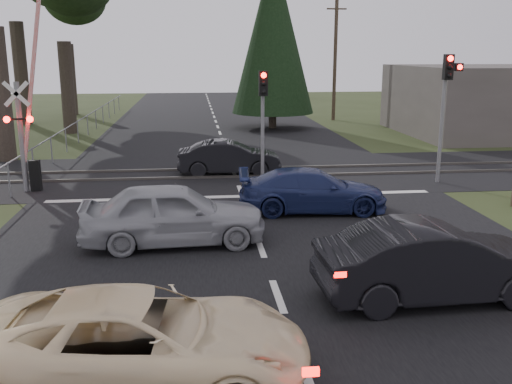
{
  "coord_description": "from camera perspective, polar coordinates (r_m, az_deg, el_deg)",
  "views": [
    {
      "loc": [
        -1.6,
        -10.48,
        4.75
      ],
      "look_at": [
        -0.05,
        3.53,
        1.3
      ],
      "focal_mm": 40.0,
      "sensor_mm": 36.0,
      "label": 1
    }
  ],
  "objects": [
    {
      "name": "rail_near",
      "position": [
        22.24,
        -2.04,
        1.55
      ],
      "size": [
        120.0,
        0.12,
        0.1
      ],
      "primitive_type": "cube",
      "color": "#59544C",
      "rests_on": "ground"
    },
    {
      "name": "conifer_tree",
      "position": [
        36.85,
        1.72,
        15.69
      ],
      "size": [
        5.2,
        5.2,
        11.0
      ],
      "color": "#473D33",
      "rests_on": "ground"
    },
    {
      "name": "silver_car",
      "position": [
        14.54,
        -8.26,
        -2.2
      ],
      "size": [
        4.72,
        2.1,
        1.58
      ],
      "primitive_type": "imported",
      "rotation": [
        0.0,
        0.0,
        1.62
      ],
      "color": "#95979C",
      "rests_on": "ground"
    },
    {
      "name": "utility_pole_mid",
      "position": [
        41.72,
        7.93,
        13.61
      ],
      "size": [
        1.8,
        0.26,
        9.0
      ],
      "color": "#4C3D2D",
      "rests_on": "ground"
    },
    {
      "name": "stop_line",
      "position": [
        19.34,
        -1.36,
        -0.43
      ],
      "size": [
        13.0,
        0.35,
        0.0
      ],
      "primitive_type": "cube",
      "color": "silver",
      "rests_on": "ground"
    },
    {
      "name": "crossing_signal",
      "position": [
        21.21,
        -21.87,
        5.48
      ],
      "size": [
        1.62,
        0.38,
        6.96
      ],
      "color": "slate",
      "rests_on": "ground"
    },
    {
      "name": "utility_pole_far",
      "position": [
        66.25,
        2.54,
        13.73
      ],
      "size": [
        1.8,
        0.26,
        9.0
      ],
      "color": "#4C3D2D",
      "rests_on": "ground"
    },
    {
      "name": "fence_left",
      "position": [
        33.89,
        -16.85,
        5.12
      ],
      "size": [
        0.1,
        36.0,
        1.2
      ],
      "primitive_type": null,
      "color": "slate",
      "rests_on": "ground"
    },
    {
      "name": "blue_sedan",
      "position": [
        17.49,
        5.67,
        0.15
      ],
      "size": [
        4.62,
        2.13,
        1.31
      ],
      "primitive_type": "imported",
      "rotation": [
        0.0,
        0.0,
        1.5
      ],
      "color": "navy",
      "rests_on": "ground"
    },
    {
      "name": "ground",
      "position": [
        11.61,
        2.21,
        -10.39
      ],
      "size": [
        120.0,
        120.0,
        0.0
      ],
      "primitive_type": "plane",
      "color": "#2B3518",
      "rests_on": "ground"
    },
    {
      "name": "dark_hatchback",
      "position": [
        11.76,
        17.49,
        -6.72
      ],
      "size": [
        4.72,
        1.82,
        1.53
      ],
      "primitive_type": "imported",
      "rotation": [
        0.0,
        0.0,
        1.61
      ],
      "color": "black",
      "rests_on": "ground"
    },
    {
      "name": "traffic_signal_center",
      "position": [
        21.4,
        0.71,
        8.55
      ],
      "size": [
        0.32,
        0.48,
        4.1
      ],
      "color": "slate",
      "rests_on": "ground"
    },
    {
      "name": "dark_car_far",
      "position": [
        22.81,
        -2.69,
        3.44
      ],
      "size": [
        4.12,
        1.59,
        1.34
      ],
      "primitive_type": "imported",
      "rotation": [
        0.0,
        0.0,
        1.53
      ],
      "color": "black",
      "rests_on": "ground"
    },
    {
      "name": "rail_corridor",
      "position": [
        23.03,
        -2.19,
        1.87
      ],
      "size": [
        120.0,
        8.0,
        0.01
      ],
      "primitive_type": "cube",
      "color": "black",
      "rests_on": "ground"
    },
    {
      "name": "road",
      "position": [
        21.08,
        -1.79,
        0.75
      ],
      "size": [
        14.0,
        100.0,
        0.01
      ],
      "primitive_type": "cube",
      "color": "black",
      "rests_on": "ground"
    },
    {
      "name": "traffic_signal_right",
      "position": [
        21.99,
        18.54,
        9.32
      ],
      "size": [
        0.68,
        0.48,
        4.7
      ],
      "color": "slate",
      "rests_on": "ground"
    },
    {
      "name": "rail_far",
      "position": [
        23.8,
        -2.33,
        2.36
      ],
      "size": [
        120.0,
        0.12,
        0.1
      ],
      "primitive_type": "cube",
      "color": "#59544C",
      "rests_on": "ground"
    },
    {
      "name": "cream_coupe",
      "position": [
        8.69,
        -11.65,
        -14.4
      ],
      "size": [
        5.17,
        2.72,
        1.39
      ],
      "primitive_type": "imported",
      "rotation": [
        0.0,
        0.0,
        1.48
      ],
      "color": "#FDE5B5",
      "rests_on": "ground"
    }
  ]
}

